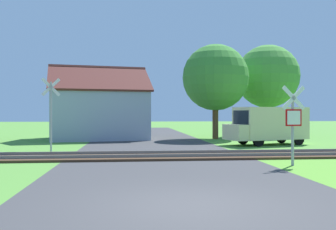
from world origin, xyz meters
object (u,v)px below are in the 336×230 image
tree_right (215,78)px  mail_truck (268,124)px  tree_far (268,76)px  stop_sign_near (293,120)px  house (98,113)px  crossing_sign_far (51,110)px

tree_right → mail_truck: bearing=-70.7°
tree_far → stop_sign_near: bearing=-108.0°
stop_sign_near → tree_far: bearing=-111.1°
tree_far → tree_right: bearing=-149.8°
stop_sign_near → mail_truck: stop_sign_near is taller
stop_sign_near → house: (-8.12, 15.07, 0.28)m
crossing_sign_far → tree_right: size_ratio=0.51×
tree_far → mail_truck: 9.81m
stop_sign_near → tree_right: 14.58m
stop_sign_near → tree_right: tree_right is taller
house → mail_truck: (10.54, -6.31, -0.67)m
tree_right → mail_truck: (1.93, -5.53, -3.28)m
stop_sign_near → crossing_sign_far: crossing_sign_far is taller
crossing_sign_far → tree_right: tree_right is taller
tree_far → mail_truck: size_ratio=1.45×
mail_truck → tree_far: bearing=-36.6°
house → tree_right: size_ratio=1.14×
crossing_sign_far → tree_right: bearing=27.2°
stop_sign_near → mail_truck: size_ratio=0.55×
tree_far → house: bearing=-170.9°
crossing_sign_far → mail_truck: size_ratio=0.68×
stop_sign_near → tree_far: 18.45m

